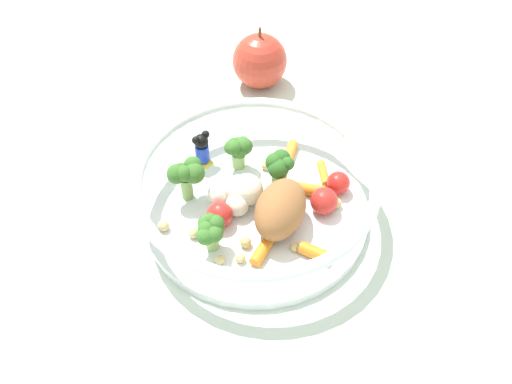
# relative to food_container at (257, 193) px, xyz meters

# --- Properties ---
(ground_plane) EXTENTS (2.40, 2.40, 0.00)m
(ground_plane) POSITION_rel_food_container_xyz_m (0.02, 0.01, -0.03)
(ground_plane) COLOR silver
(food_container) EXTENTS (0.24, 0.24, 0.06)m
(food_container) POSITION_rel_food_container_xyz_m (0.00, 0.00, 0.00)
(food_container) COLOR white
(food_container) RESTS_ON ground_plane
(loose_apple) EXTENTS (0.07, 0.07, 0.08)m
(loose_apple) POSITION_rel_food_container_xyz_m (-0.06, 0.22, 0.00)
(loose_apple) COLOR #BC3828
(loose_apple) RESTS_ON ground_plane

